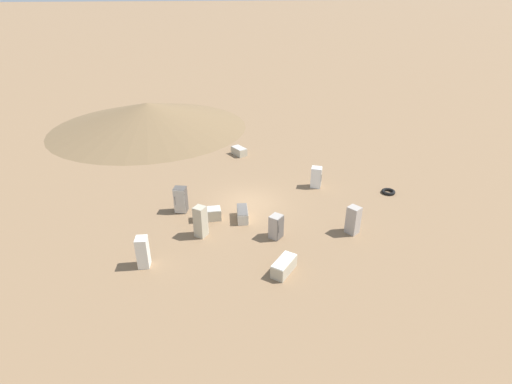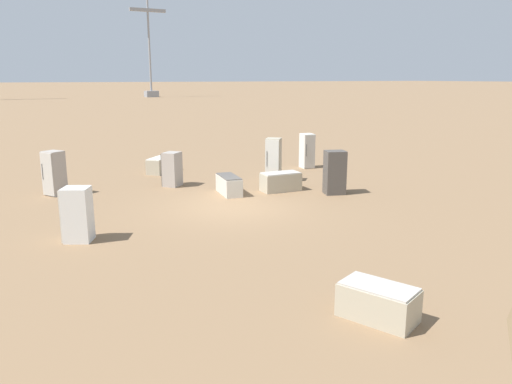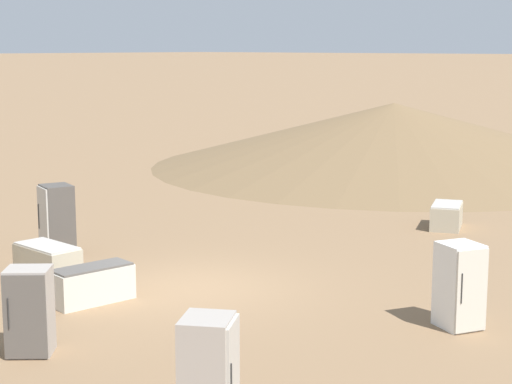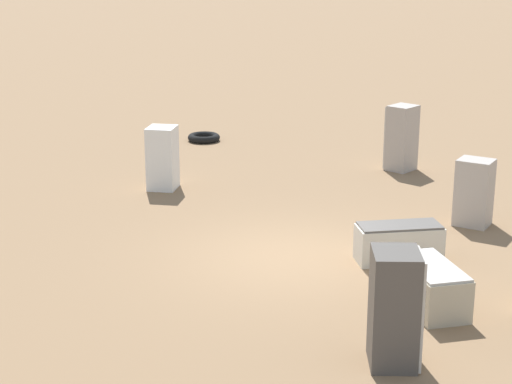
% 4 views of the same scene
% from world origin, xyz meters
% --- Properties ---
extents(ground_plane, '(1000.00, 1000.00, 0.00)m').
position_xyz_m(ground_plane, '(0.00, 0.00, 0.00)').
color(ground_plane, '#846647').
extents(power_pylon_0, '(8.18, 2.80, 23.37)m').
position_xyz_m(power_pylon_0, '(25.18, 100.67, 7.27)').
color(power_pylon_0, gray).
rests_on(power_pylon_0, ground_plane).
extents(discarded_fridge_0, '(0.94, 0.93, 1.42)m').
position_xyz_m(discarded_fridge_0, '(-0.73, 4.38, 0.71)').
color(discarded_fridge_0, '#A89E93').
rests_on(discarded_fridge_0, ground_plane).
extents(discarded_fridge_1, '(0.89, 0.90, 1.70)m').
position_xyz_m(discarded_fridge_1, '(-5.25, 4.87, 0.85)').
color(discarded_fridge_1, '#A89E93').
rests_on(discarded_fridge_1, ground_plane).
extents(discarded_fridge_2, '(0.84, 1.65, 0.72)m').
position_xyz_m(discarded_fridge_2, '(0.78, 1.96, 0.36)').
color(discarded_fridge_2, beige).
rests_on(discarded_fridge_2, ground_plane).
extents(discarded_fridge_3, '(1.27, 1.60, 0.68)m').
position_xyz_m(discarded_fridge_3, '(-0.96, -8.76, 0.34)').
color(discarded_fridge_3, '#B2A88E').
rests_on(discarded_fridge_3, ground_plane).
extents(discarded_fridge_4, '(1.58, 0.83, 0.74)m').
position_xyz_m(discarded_fridge_4, '(2.86, 1.53, 0.37)').
color(discarded_fridge_4, '#B2A88E').
rests_on(discarded_fridge_4, ground_plane).
extents(discarded_fridge_5, '(1.63, 1.67, 0.73)m').
position_xyz_m(discarded_fridge_5, '(-0.29, 7.56, 0.37)').
color(discarded_fridge_5, '#B2A88E').
rests_on(discarded_fridge_5, ground_plane).
extents(discarded_fridge_6, '(0.87, 0.88, 1.89)m').
position_xyz_m(discarded_fridge_6, '(3.47, 3.26, 0.95)').
color(discarded_fridge_6, '#B2A88E').
rests_on(discarded_fridge_6, ground_plane).
extents(discarded_fridge_7, '(0.92, 0.88, 1.69)m').
position_xyz_m(discarded_fridge_7, '(4.45, 0.13, 0.84)').
color(discarded_fridge_7, '#4C4742').
rests_on(discarded_fridge_7, ground_plane).
extents(discarded_fridge_8, '(0.67, 0.78, 1.71)m').
position_xyz_m(discarded_fridge_8, '(6.64, 5.48, 0.85)').
color(discarded_fridge_8, silver).
rests_on(discarded_fridge_8, ground_plane).
extents(discarded_fridge_9, '(0.94, 0.90, 1.52)m').
position_xyz_m(discarded_fridge_9, '(-5.28, -1.39, 0.76)').
color(discarded_fridge_9, white).
rests_on(discarded_fridge_9, ground_plane).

